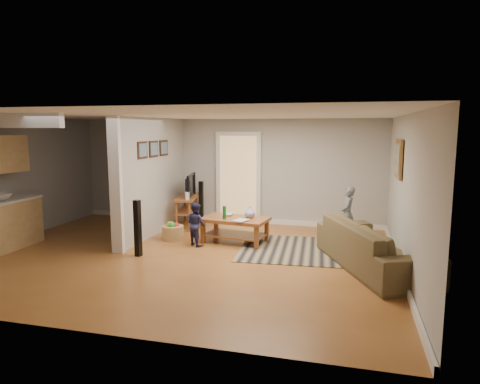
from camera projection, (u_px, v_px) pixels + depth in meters
The scene contains 11 objects.
ground at pixel (181, 256), 7.71m from camera, with size 7.50×7.50×0.00m, color brown.
room_shell at pixel (136, 172), 8.16m from camera, with size 7.54×6.02×2.52m.
area_rug at pixel (312, 250), 8.04m from camera, with size 2.69×1.97×0.01m, color black.
sofa at pixel (372, 268), 7.02m from camera, with size 2.55×1.00×0.75m, color #4A4225.
coffee_table at pixel (236, 223), 8.56m from camera, with size 1.38×0.93×0.76m.
tv_console at pixel (187, 199), 9.90m from camera, with size 0.64×1.20×0.98m.
speaker_left at pixel (138, 228), 7.62m from camera, with size 0.10×0.10×1.02m, color black.
speaker_right at pixel (201, 202), 10.36m from camera, with size 0.10×0.10×1.02m, color black.
toy_basket at pixel (173, 232), 8.81m from camera, with size 0.44×0.44×0.39m.
child at pixel (347, 240), 8.76m from camera, with size 0.41×0.27×1.11m, color slate.
toddler at pixel (196, 245), 8.41m from camera, with size 0.41×0.32×0.84m, color #202144.
Camera 1 is at (2.88, -6.95, 2.27)m, focal length 32.00 mm.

